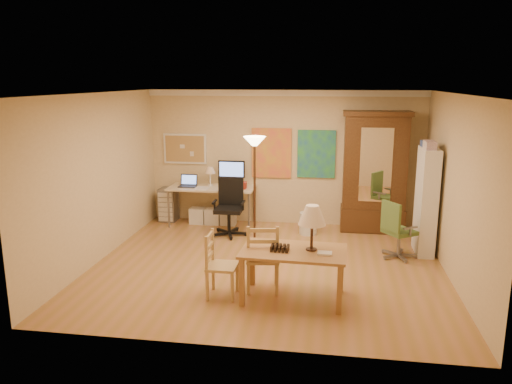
# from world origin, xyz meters

# --- Properties ---
(floor) EXTENTS (5.50, 5.50, 0.00)m
(floor) POSITION_xyz_m (0.00, 0.00, 0.00)
(floor) COLOR #A3763A
(floor) RESTS_ON ground
(crown_molding) EXTENTS (5.50, 0.08, 0.12)m
(crown_molding) POSITION_xyz_m (0.00, 2.46, 2.64)
(crown_molding) COLOR white
(crown_molding) RESTS_ON floor
(corkboard) EXTENTS (0.90, 0.04, 0.62)m
(corkboard) POSITION_xyz_m (-2.05, 2.47, 1.50)
(corkboard) COLOR tan
(corkboard) RESTS_ON floor
(art_panel_left) EXTENTS (0.80, 0.04, 1.00)m
(art_panel_left) POSITION_xyz_m (-0.25, 2.47, 1.45)
(art_panel_left) COLOR gold
(art_panel_left) RESTS_ON floor
(art_panel_right) EXTENTS (0.75, 0.04, 0.95)m
(art_panel_right) POSITION_xyz_m (0.65, 2.47, 1.45)
(art_panel_right) COLOR #246691
(art_panel_right) RESTS_ON floor
(dining_table) EXTENTS (1.42, 0.89, 1.30)m
(dining_table) POSITION_xyz_m (0.58, -1.13, 0.82)
(dining_table) COLOR brown
(dining_table) RESTS_ON floor
(ladder_chair_back) EXTENTS (0.51, 0.50, 0.98)m
(ladder_chair_back) POSITION_xyz_m (0.05, -0.94, 0.46)
(ladder_chair_back) COLOR tan
(ladder_chair_back) RESTS_ON floor
(ladder_chair_left) EXTENTS (0.40, 0.42, 0.90)m
(ladder_chair_left) POSITION_xyz_m (-0.50, -1.19, 0.42)
(ladder_chair_left) COLOR tan
(ladder_chair_left) RESTS_ON floor
(torchiere_lamp) EXTENTS (0.36, 0.36, 2.01)m
(torchiere_lamp) POSITION_xyz_m (-0.28, 0.48, 1.61)
(torchiere_lamp) COLOR #402819
(torchiere_lamp) RESTS_ON floor
(computer_desk) EXTENTS (1.73, 0.76, 1.31)m
(computer_desk) POSITION_xyz_m (-1.38, 2.16, 0.48)
(computer_desk) COLOR beige
(computer_desk) RESTS_ON floor
(office_chair_black) EXTENTS (0.67, 0.67, 1.09)m
(office_chair_black) POSITION_xyz_m (-0.93, 1.51, 0.29)
(office_chair_black) COLOR black
(office_chair_black) RESTS_ON floor
(office_chair_green) EXTENTS (0.61, 0.61, 0.97)m
(office_chair_green) POSITION_xyz_m (2.07, 0.70, 0.26)
(office_chair_green) COLOR slate
(office_chair_green) RESTS_ON floor
(drawer_cart) EXTENTS (0.34, 0.41, 0.69)m
(drawer_cart) POSITION_xyz_m (-2.39, 2.29, 0.34)
(drawer_cart) COLOR slate
(drawer_cart) RESTS_ON floor
(armoire) EXTENTS (1.26, 0.60, 2.32)m
(armoire) POSITION_xyz_m (1.77, 2.24, 1.01)
(armoire) COLOR #35190E
(armoire) RESTS_ON floor
(bookshelf) EXTENTS (0.27, 0.72, 1.80)m
(bookshelf) POSITION_xyz_m (2.55, 1.05, 0.90)
(bookshelf) COLOR white
(bookshelf) RESTS_ON floor
(wastebin) EXTENTS (0.34, 0.34, 0.42)m
(wastebin) POSITION_xyz_m (0.55, 1.79, 0.21)
(wastebin) COLOR silver
(wastebin) RESTS_ON floor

